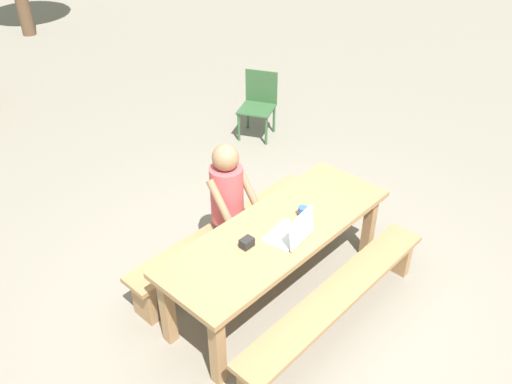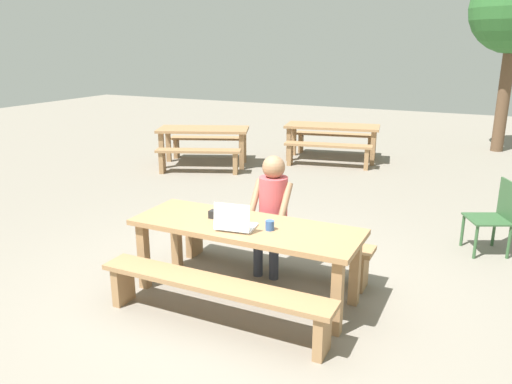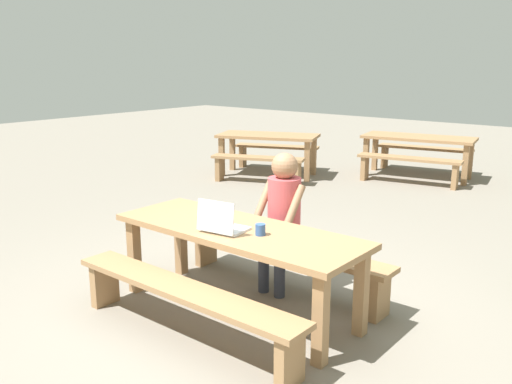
{
  "view_description": "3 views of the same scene",
  "coord_description": "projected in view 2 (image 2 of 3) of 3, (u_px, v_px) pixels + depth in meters",
  "views": [
    {
      "loc": [
        -2.61,
        -2.18,
        3.41
      ],
      "look_at": [
        -0.01,
        0.25,
        0.98
      ],
      "focal_mm": 36.72,
      "sensor_mm": 36.0,
      "label": 1
    },
    {
      "loc": [
        2.01,
        -3.97,
        2.37
      ],
      "look_at": [
        -0.01,
        0.25,
        0.98
      ],
      "focal_mm": 35.4,
      "sensor_mm": 36.0,
      "label": 2
    },
    {
      "loc": [
        2.81,
        -3.21,
        2.07
      ],
      "look_at": [
        -0.01,
        0.25,
        0.98
      ],
      "focal_mm": 38.51,
      "sensor_mm": 36.0,
      "label": 3
    }
  ],
  "objects": [
    {
      "name": "coffee_mug",
      "position": [
        270.0,
        225.0,
        4.58
      ],
      "size": [
        0.08,
        0.08,
        0.09
      ],
      "color": "#335693",
      "rests_on": "picnic_table_front"
    },
    {
      "name": "bench_mid_north",
      "position": [
        209.0,
        143.0,
        10.72
      ],
      "size": [
        1.59,
        0.88,
        0.45
      ],
      "rotation": [
        0.0,
        0.0,
        0.39
      ],
      "color": "#9E754C",
      "rests_on": "ground"
    },
    {
      "name": "bench_far",
      "position": [
        272.0,
        242.0,
        5.38
      ],
      "size": [
        2.16,
        0.3,
        0.43
      ],
      "color": "#9E754C",
      "rests_on": "ground"
    },
    {
      "name": "small_pouch",
      "position": [
        215.0,
        214.0,
        4.89
      ],
      "size": [
        0.11,
        0.08,
        0.08
      ],
      "color": "black",
      "rests_on": "picnic_table_front"
    },
    {
      "name": "bench_rear_north",
      "position": [
        335.0,
        139.0,
        11.12
      ],
      "size": [
        1.74,
        0.61,
        0.46
      ],
      "rotation": [
        0.0,
        0.0,
        0.19
      ],
      "color": "#9E754C",
      "rests_on": "ground"
    },
    {
      "name": "ground_plane",
      "position": [
        246.0,
        295.0,
        4.94
      ],
      "size": [
        30.0,
        30.0,
        0.0
      ],
      "primitive_type": "plane",
      "color": "gray"
    },
    {
      "name": "plastic_chair",
      "position": [
        495.0,
        215.0,
        5.83
      ],
      "size": [
        0.59,
        0.59,
        0.86
      ],
      "rotation": [
        0.0,
        0.0,
        5.16
      ],
      "color": "#335933",
      "rests_on": "ground"
    },
    {
      "name": "laptop",
      "position": [
        235.0,
        223.0,
        4.58
      ],
      "size": [
        0.37,
        0.33,
        0.27
      ],
      "rotation": [
        0.0,
        0.0,
        3.28
      ],
      "color": "white",
      "rests_on": "picnic_table_front"
    },
    {
      "name": "bench_rear_south",
      "position": [
        328.0,
        150.0,
        9.94
      ],
      "size": [
        1.74,
        0.61,
        0.46
      ],
      "rotation": [
        0.0,
        0.0,
        0.19
      ],
      "color": "#9E754C",
      "rests_on": "ground"
    },
    {
      "name": "bench_near",
      "position": [
        213.0,
        291.0,
        4.3
      ],
      "size": [
        2.16,
        0.3,
        0.43
      ],
      "color": "#9E754C",
      "rests_on": "ground"
    },
    {
      "name": "picnic_table_rear",
      "position": [
        332.0,
        130.0,
        10.45
      ],
      "size": [
        2.02,
        1.11,
        0.74
      ],
      "rotation": [
        0.0,
        0.0,
        0.19
      ],
      "color": "#9E754C",
      "rests_on": "ground"
    },
    {
      "name": "picnic_table_mid",
      "position": [
        203.0,
        134.0,
        10.0
      ],
      "size": [
        1.93,
        1.4,
        0.75
      ],
      "rotation": [
        0.0,
        0.0,
        0.39
      ],
      "color": "#9E754C",
      "rests_on": "ground"
    },
    {
      "name": "person_seated",
      "position": [
        272.0,
        206.0,
        5.23
      ],
      "size": [
        0.41,
        0.41,
        1.27
      ],
      "color": "#333847",
      "rests_on": "ground"
    },
    {
      "name": "picnic_table_front",
      "position": [
        246.0,
        235.0,
        4.76
      ],
      "size": [
        2.18,
        0.77,
        0.73
      ],
      "color": "#9E754C",
      "rests_on": "ground"
    },
    {
      "name": "bench_mid_south",
      "position": [
        198.0,
        156.0,
        9.46
      ],
      "size": [
        1.59,
        0.88,
        0.45
      ],
      "rotation": [
        0.0,
        0.0,
        0.39
      ],
      "color": "#9E754C",
      "rests_on": "ground"
    }
  ]
}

